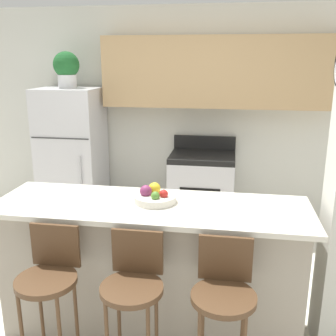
{
  "coord_description": "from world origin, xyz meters",
  "views": [
    {
      "loc": [
        0.53,
        -2.49,
        1.97
      ],
      "look_at": [
        0.0,
        0.76,
        1.04
      ],
      "focal_mm": 42.0,
      "sensor_mm": 36.0,
      "label": 1
    }
  ],
  "objects_px": {
    "refrigerator": "(73,157)",
    "trash_bin": "(115,216)",
    "bar_stool_mid": "(133,289)",
    "potted_plant_on_fridge": "(66,68)",
    "fruit_bowl": "(154,196)",
    "bar_stool_right": "(224,297)",
    "stove_range": "(202,192)",
    "bar_stool_left": "(49,281)"
  },
  "relations": [
    {
      "from": "bar_stool_right",
      "to": "potted_plant_on_fridge",
      "type": "distance_m",
      "value": 3.23
    },
    {
      "from": "refrigerator",
      "to": "stove_range",
      "type": "relative_size",
      "value": 1.53
    },
    {
      "from": "fruit_bowl",
      "to": "bar_stool_right",
      "type": "bearing_deg",
      "value": -47.85
    },
    {
      "from": "refrigerator",
      "to": "bar_stool_left",
      "type": "height_order",
      "value": "refrigerator"
    },
    {
      "from": "refrigerator",
      "to": "trash_bin",
      "type": "relative_size",
      "value": 4.31
    },
    {
      "from": "bar_stool_mid",
      "to": "bar_stool_right",
      "type": "relative_size",
      "value": 1.0
    },
    {
      "from": "bar_stool_left",
      "to": "bar_stool_mid",
      "type": "bearing_deg",
      "value": 0.0
    },
    {
      "from": "bar_stool_left",
      "to": "trash_bin",
      "type": "height_order",
      "value": "bar_stool_left"
    },
    {
      "from": "fruit_bowl",
      "to": "trash_bin",
      "type": "height_order",
      "value": "fruit_bowl"
    },
    {
      "from": "bar_stool_mid",
      "to": "potted_plant_on_fridge",
      "type": "distance_m",
      "value": 2.95
    },
    {
      "from": "fruit_bowl",
      "to": "stove_range",
      "type": "bearing_deg",
      "value": 83.64
    },
    {
      "from": "bar_stool_left",
      "to": "trash_bin",
      "type": "xyz_separation_m",
      "value": [
        -0.23,
        2.13,
        -0.46
      ]
    },
    {
      "from": "stove_range",
      "to": "bar_stool_mid",
      "type": "relative_size",
      "value": 1.1
    },
    {
      "from": "bar_stool_left",
      "to": "fruit_bowl",
      "type": "height_order",
      "value": "fruit_bowl"
    },
    {
      "from": "bar_stool_right",
      "to": "fruit_bowl",
      "type": "bearing_deg",
      "value": 132.15
    },
    {
      "from": "bar_stool_left",
      "to": "trash_bin",
      "type": "relative_size",
      "value": 2.57
    },
    {
      "from": "stove_range",
      "to": "bar_stool_left",
      "type": "xyz_separation_m",
      "value": [
        -0.75,
        -2.37,
        0.19
      ]
    },
    {
      "from": "refrigerator",
      "to": "trash_bin",
      "type": "xyz_separation_m",
      "value": [
        0.57,
        -0.21,
        -0.63
      ]
    },
    {
      "from": "bar_stool_mid",
      "to": "refrigerator",
      "type": "bearing_deg",
      "value": 119.7
    },
    {
      "from": "bar_stool_right",
      "to": "stove_range",
      "type": "bearing_deg",
      "value": 97.41
    },
    {
      "from": "bar_stool_mid",
      "to": "trash_bin",
      "type": "bearing_deg",
      "value": 109.73
    },
    {
      "from": "bar_stool_left",
      "to": "bar_stool_right",
      "type": "bearing_deg",
      "value": 0.0
    },
    {
      "from": "bar_stool_mid",
      "to": "bar_stool_left",
      "type": "bearing_deg",
      "value": 180.0
    },
    {
      "from": "fruit_bowl",
      "to": "refrigerator",
      "type": "bearing_deg",
      "value": 127.3
    },
    {
      "from": "fruit_bowl",
      "to": "bar_stool_left",
      "type": "bearing_deg",
      "value": -134.23
    },
    {
      "from": "stove_range",
      "to": "fruit_bowl",
      "type": "height_order",
      "value": "fruit_bowl"
    },
    {
      "from": "stove_range",
      "to": "fruit_bowl",
      "type": "distance_m",
      "value": 1.91
    },
    {
      "from": "bar_stool_mid",
      "to": "potted_plant_on_fridge",
      "type": "relative_size",
      "value": 2.41
    },
    {
      "from": "bar_stool_right",
      "to": "trash_bin",
      "type": "xyz_separation_m",
      "value": [
        -1.29,
        2.13,
        -0.46
      ]
    },
    {
      "from": "bar_stool_left",
      "to": "fruit_bowl",
      "type": "xyz_separation_m",
      "value": [
        0.55,
        0.56,
        0.38
      ]
    },
    {
      "from": "trash_bin",
      "to": "bar_stool_right",
      "type": "bearing_deg",
      "value": -58.74
    },
    {
      "from": "refrigerator",
      "to": "bar_stool_left",
      "type": "xyz_separation_m",
      "value": [
        0.81,
        -2.34,
        -0.16
      ]
    },
    {
      "from": "stove_range",
      "to": "bar_stool_mid",
      "type": "distance_m",
      "value": 2.39
    },
    {
      "from": "bar_stool_left",
      "to": "potted_plant_on_fridge",
      "type": "bearing_deg",
      "value": 109.01
    },
    {
      "from": "bar_stool_right",
      "to": "potted_plant_on_fridge",
      "type": "relative_size",
      "value": 2.41
    },
    {
      "from": "potted_plant_on_fridge",
      "to": "fruit_bowl",
      "type": "xyz_separation_m",
      "value": [
        1.35,
        -1.78,
        -0.82
      ]
    },
    {
      "from": "bar_stool_right",
      "to": "trash_bin",
      "type": "distance_m",
      "value": 2.53
    },
    {
      "from": "fruit_bowl",
      "to": "trash_bin",
      "type": "distance_m",
      "value": 1.94
    },
    {
      "from": "bar_stool_left",
      "to": "fruit_bowl",
      "type": "distance_m",
      "value": 0.87
    },
    {
      "from": "bar_stool_left",
      "to": "stove_range",
      "type": "bearing_deg",
      "value": 72.46
    },
    {
      "from": "bar_stool_mid",
      "to": "potted_plant_on_fridge",
      "type": "xyz_separation_m",
      "value": [
        -1.34,
        2.34,
        1.2
      ]
    },
    {
      "from": "refrigerator",
      "to": "potted_plant_on_fridge",
      "type": "height_order",
      "value": "potted_plant_on_fridge"
    }
  ]
}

